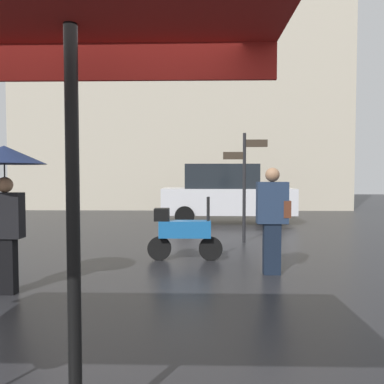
% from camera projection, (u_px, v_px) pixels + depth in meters
% --- Properties ---
extents(pedestrian_with_umbrella, '(1.11, 1.11, 2.05)m').
position_uv_depth(pedestrian_with_umbrella, '(5.00, 173.00, 5.14)').
color(pedestrian_with_umbrella, black).
rests_on(pedestrian_with_umbrella, ground).
extents(pedestrian_with_bag, '(0.54, 0.24, 1.77)m').
position_uv_depth(pedestrian_with_bag, '(273.00, 214.00, 6.20)').
color(pedestrian_with_bag, black).
rests_on(pedestrian_with_bag, ground).
extents(parked_scooter, '(1.45, 0.32, 1.23)m').
position_uv_depth(parked_scooter, '(183.00, 232.00, 7.23)').
color(parked_scooter, black).
rests_on(parked_scooter, ground).
extents(parked_car_left, '(4.48, 1.86, 2.03)m').
position_uv_depth(parked_car_left, '(225.00, 194.00, 13.00)').
color(parked_car_left, silver).
rests_on(parked_car_left, ground).
extents(street_signpost, '(1.08, 0.08, 2.68)m').
position_uv_depth(street_signpost, '(245.00, 176.00, 9.16)').
color(street_signpost, black).
rests_on(street_signpost, ground).
extents(building_block, '(16.20, 2.15, 13.92)m').
position_uv_depth(building_block, '(180.00, 67.00, 18.28)').
color(building_block, '#B2A893').
rests_on(building_block, ground).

